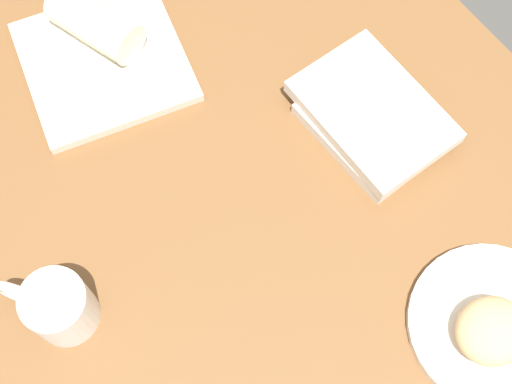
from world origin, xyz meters
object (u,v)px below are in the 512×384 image
at_px(square_plate, 104,62).
at_px(scone_pastry, 492,331).
at_px(sauce_cup, 107,83).
at_px(coffee_mug, 57,306).
at_px(breakfast_wrap, 95,23).
at_px(book_stack, 371,118).
at_px(round_plate, 492,326).

bearing_deg(square_plate, scone_pastry, -163.57).
bearing_deg(sauce_cup, coffee_mug, 139.25).
height_order(square_plate, breakfast_wrap, breakfast_wrap).
relative_size(breakfast_wrap, book_stack, 0.64).
xyz_separation_m(breakfast_wrap, book_stack, (-0.35, -0.24, -0.02)).
bearing_deg(book_stack, sauce_cup, 46.61).
relative_size(scone_pastry, coffee_mug, 0.82).
bearing_deg(square_plate, breakfast_wrap, -22.47).
xyz_separation_m(square_plate, coffee_mug, (-0.30, 0.24, 0.04)).
bearing_deg(book_stack, square_plate, 39.73).
xyz_separation_m(square_plate, sauce_cup, (-0.05, 0.02, 0.02)).
distance_m(scone_pastry, sauce_cup, 0.62).
xyz_separation_m(breakfast_wrap, coffee_mug, (-0.34, 0.25, -0.00)).
bearing_deg(round_plate, book_stack, -9.92).
bearing_deg(square_plate, coffee_mug, 141.69).
height_order(square_plate, sauce_cup, sauce_cup).
relative_size(sauce_cup, book_stack, 0.24).
distance_m(book_stack, coffee_mug, 0.50).
bearing_deg(coffee_mug, book_stack, -91.37).
relative_size(round_plate, scone_pastry, 2.28).
xyz_separation_m(sauce_cup, coffee_mug, (-0.25, 0.22, 0.01)).
relative_size(square_plate, breakfast_wrap, 1.65).
relative_size(round_plate, coffee_mug, 1.87).
bearing_deg(book_stack, round_plate, 170.08).
bearing_deg(round_plate, scone_pastry, 106.61).
bearing_deg(breakfast_wrap, round_plate, 86.18).
bearing_deg(breakfast_wrap, scone_pastry, 84.82).
height_order(round_plate, scone_pastry, scone_pastry).
height_order(breakfast_wrap, coffee_mug, coffee_mug).
height_order(breakfast_wrap, book_stack, breakfast_wrap).
distance_m(square_plate, book_stack, 0.40).
bearing_deg(sauce_cup, scone_pastry, -160.56).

